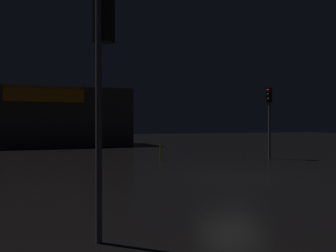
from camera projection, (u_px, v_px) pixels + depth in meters
name	position (u px, v px, depth m)	size (l,w,h in m)	color
ground_plane	(231.00, 177.00, 14.48)	(120.00, 120.00, 0.00)	black
store_building	(43.00, 117.00, 34.76)	(16.21, 6.65, 5.54)	#4C4742
traffic_signal_main	(103.00, 56.00, 6.61)	(0.42, 0.42, 4.55)	#595B60
traffic_signal_opposite	(269.00, 110.00, 22.08)	(0.42, 0.42, 4.34)	#595B60
bollard_kerb_a	(161.00, 152.00, 21.42)	(0.09, 0.09, 0.95)	gold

